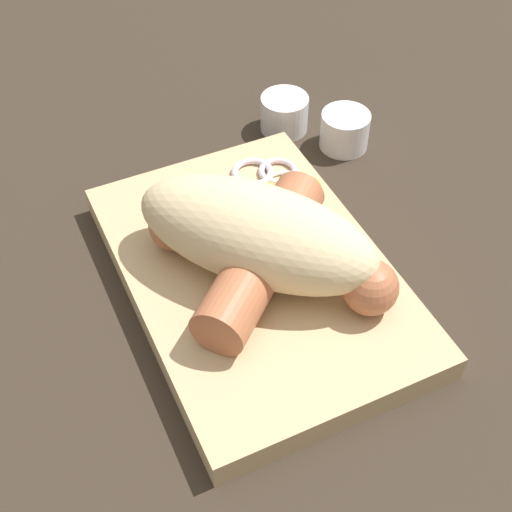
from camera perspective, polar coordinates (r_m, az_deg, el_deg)
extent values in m
plane|color=#33281E|center=(0.49, 0.00, -2.43)|extent=(3.00, 3.00, 0.00)
cube|color=tan|center=(0.49, 0.00, -1.64)|extent=(0.24, 0.17, 0.02)
ellipsoid|color=beige|center=(0.45, -0.01, 1.54)|extent=(0.17, 0.16, 0.06)
cylinder|color=#B26642|center=(0.46, 1.01, 0.09)|extent=(0.12, 0.13, 0.04)
sphere|color=#B26642|center=(0.48, -6.53, 2.50)|extent=(0.04, 0.04, 0.04)
sphere|color=#B26642|center=(0.45, 9.14, -2.51)|extent=(0.04, 0.04, 0.04)
cylinder|color=#F99E4C|center=(0.52, 1.10, 4.89)|extent=(0.03, 0.03, 0.00)
cylinder|color=#F99E4C|center=(0.52, 0.89, 4.59)|extent=(0.03, 0.03, 0.00)
cylinder|color=orange|center=(0.53, 3.74, 5.44)|extent=(0.04, 0.04, 0.00)
torus|color=silver|center=(0.54, -0.27, 6.70)|extent=(0.03, 0.03, 0.01)
torus|color=silver|center=(0.53, 2.42, 5.39)|extent=(0.04, 0.04, 0.00)
torus|color=silver|center=(0.54, 1.77, 6.79)|extent=(0.03, 0.03, 0.00)
cylinder|color=white|center=(0.60, 7.11, 9.94)|extent=(0.04, 0.04, 0.03)
cylinder|color=white|center=(0.61, 7.03, 9.26)|extent=(0.03, 0.03, 0.01)
cylinder|color=white|center=(0.62, 2.28, 11.32)|extent=(0.04, 0.04, 0.03)
cylinder|color=white|center=(0.62, 2.25, 10.64)|extent=(0.03, 0.03, 0.01)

